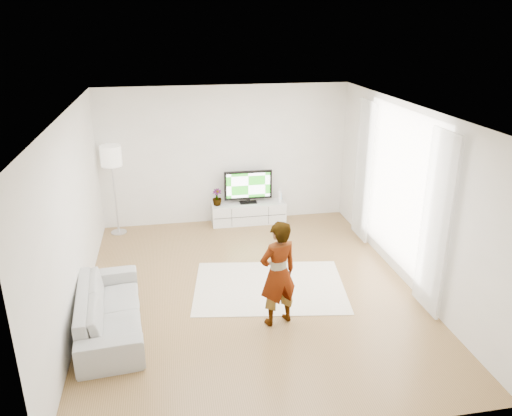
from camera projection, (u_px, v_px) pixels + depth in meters
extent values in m
plane|color=olive|center=(251.00, 290.00, 7.81)|extent=(6.00, 6.00, 0.00)
plane|color=white|center=(250.00, 111.00, 6.82)|extent=(6.00, 6.00, 0.00)
cube|color=white|center=(72.00, 218.00, 6.89)|extent=(0.02, 6.00, 2.80)
cube|color=white|center=(409.00, 197.00, 7.73)|extent=(0.02, 6.00, 2.80)
cube|color=white|center=(225.00, 155.00, 10.07)|extent=(5.00, 0.02, 2.80)
cube|color=white|center=(306.00, 320.00, 4.55)|extent=(5.00, 0.02, 2.80)
cube|color=white|center=(399.00, 188.00, 7.99)|extent=(0.01, 2.60, 2.50)
cube|color=white|center=(435.00, 224.00, 6.81)|extent=(0.04, 0.70, 2.60)
cube|color=white|center=(364.00, 171.00, 9.21)|extent=(0.04, 0.70, 2.60)
cube|color=silver|center=(249.00, 213.00, 10.35)|extent=(1.52, 0.43, 0.43)
cube|color=black|center=(250.00, 217.00, 10.15)|extent=(1.48, 0.00, 0.01)
cube|color=black|center=(232.00, 218.00, 10.09)|extent=(0.01, 0.00, 0.38)
cube|color=black|center=(269.00, 215.00, 10.21)|extent=(0.01, 0.00, 0.38)
cube|color=black|center=(248.00, 202.00, 10.30)|extent=(0.35, 0.19, 0.02)
cube|color=black|center=(248.00, 200.00, 10.28)|extent=(0.07, 0.04, 0.07)
cube|color=black|center=(248.00, 185.00, 10.17)|extent=(0.98, 0.05, 0.60)
cube|color=#1E8916|center=(248.00, 185.00, 10.14)|extent=(0.89, 0.01, 0.51)
cube|color=white|center=(280.00, 196.00, 10.34)|extent=(0.10, 0.19, 0.24)
cube|color=#4CB2FF|center=(281.00, 196.00, 10.25)|extent=(0.01, 0.00, 0.13)
imported|color=#3F7238|center=(217.00, 197.00, 10.11)|extent=(0.22, 0.22, 0.34)
cube|color=silver|center=(269.00, 287.00, 7.90)|extent=(2.58, 2.03, 0.01)
imported|color=#334772|center=(278.00, 273.00, 6.71)|extent=(0.64, 0.52, 1.52)
imported|color=#A9A9A5|center=(110.00, 309.00, 6.74)|extent=(0.98, 2.13, 0.60)
cylinder|color=silver|center=(119.00, 232.00, 9.92)|extent=(0.31, 0.31, 0.02)
cylinder|color=silver|center=(115.00, 199.00, 9.68)|extent=(0.04, 0.04, 1.36)
cylinder|color=white|center=(111.00, 156.00, 9.37)|extent=(0.39, 0.39, 0.38)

